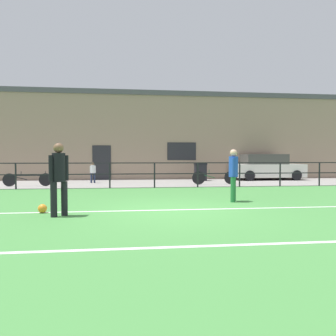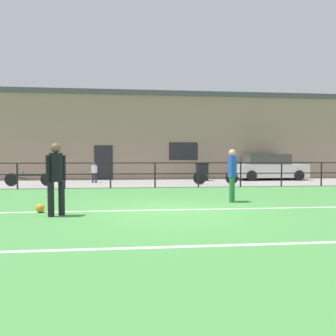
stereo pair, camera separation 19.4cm
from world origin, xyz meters
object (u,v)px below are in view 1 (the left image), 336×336
player_striker (233,172)px  spectator_child (93,171)px  parked_car_red (266,168)px  trash_bin_0 (200,172)px  player_goalkeeper (59,175)px  bicycle_parked_1 (27,179)px  bicycle_parked_0 (215,177)px  soccer_ball_match (42,209)px

player_striker → spectator_child: bearing=-121.2°
parked_car_red → trash_bin_0: size_ratio=4.14×
player_goalkeeper → bicycle_parked_1: bearing=-103.2°
bicycle_parked_1 → parked_car_red: bearing=12.1°
spectator_child → bicycle_parked_0: spectator_child is taller
spectator_child → bicycle_parked_0: (6.22, -1.60, -0.28)m
player_striker → bicycle_parked_0: (1.00, 5.85, -0.56)m
spectator_child → soccer_ball_match: bearing=79.8°
bicycle_parked_0 → bicycle_parked_1: (-9.04, -0.00, -0.02)m
soccer_ball_match → bicycle_parked_0: size_ratio=0.09×
spectator_child → parked_car_red: (10.22, 1.18, 0.11)m
bicycle_parked_0 → bicycle_parked_1: 9.04m
player_goalkeeper → spectator_child: (-0.39, 9.28, -0.33)m
spectator_child → parked_car_red: bearing=177.2°
spectator_child → player_striker: bearing=115.6°
bicycle_parked_0 → player_striker: bearing=-99.7°
player_striker → player_goalkeeper: bearing=-45.4°
parked_car_red → bicycle_parked_0: 4.88m
soccer_ball_match → trash_bin_0: (6.17, 9.63, 0.43)m
player_goalkeeper → trash_bin_0: bearing=-155.0°
player_striker → soccer_ball_match: (-5.34, -1.33, -0.82)m
player_striker → bicycle_parked_0: player_striker is taller
spectator_child → bicycle_parked_0: size_ratio=0.47×
spectator_child → parked_car_red: size_ratio=0.26×
player_striker → spectator_child: 9.10m
player_striker → trash_bin_0: (0.82, 8.30, -0.39)m
bicycle_parked_1 → player_striker: bearing=-36.1°
parked_car_red → trash_bin_0: bearing=-175.4°
soccer_ball_match → parked_car_red: size_ratio=0.05×
player_goalkeeper → bicycle_parked_0: player_goalkeeper is taller
parked_car_red → bicycle_parked_0: (-3.99, -2.78, -0.39)m
player_goalkeeper → player_striker: player_goalkeeper is taller
soccer_ball_match → trash_bin_0: trash_bin_0 is taller
bicycle_parked_0 → player_goalkeeper: bearing=-127.2°
soccer_ball_match → parked_car_red: parked_car_red is taller
trash_bin_0 → player_goalkeeper: bearing=-119.1°
player_goalkeeper → bicycle_parked_0: (5.83, 7.68, -0.61)m
parked_car_red → bicycle_parked_1: 13.33m
player_goalkeeper → bicycle_parked_1: (-3.21, 7.68, -0.63)m
soccer_ball_match → bicycle_parked_0: bicycle_parked_0 is taller
bicycle_parked_0 → bicycle_parked_1: bearing=-180.0°
player_striker → trash_bin_0: 8.35m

